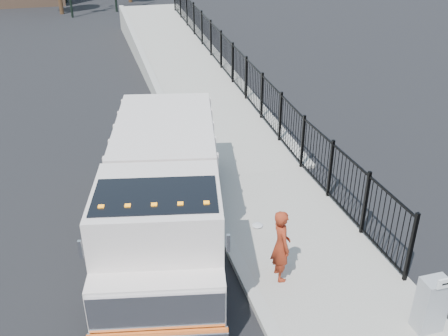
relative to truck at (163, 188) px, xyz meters
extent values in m
plane|color=black|center=(1.52, -1.21, -1.62)|extent=(120.00, 120.00, 0.00)
cube|color=#9E998E|center=(3.44, -3.21, -1.56)|extent=(3.55, 12.00, 0.12)
cube|color=#ADAAA3|center=(1.52, -3.21, -1.54)|extent=(0.30, 12.00, 0.16)
cube|color=#9E998E|center=(3.64, 14.79, -1.62)|extent=(3.95, 24.06, 3.19)
cube|color=black|center=(5.07, 10.79, -0.72)|extent=(0.10, 28.00, 1.80)
cube|color=black|center=(0.09, 0.41, -1.01)|extent=(2.63, 7.59, 0.24)
cube|color=white|center=(-0.44, -2.08, 0.10)|extent=(3.05, 2.92, 2.21)
cube|color=white|center=(-0.72, -3.43, -0.46)|extent=(2.70, 1.29, 1.11)
cube|color=silver|center=(-0.80, -3.83, -0.46)|extent=(2.51, 0.61, 0.94)
cube|color=#DB5617|center=(-0.82, -3.92, -0.84)|extent=(2.61, 0.60, 0.07)
cube|color=black|center=(-0.49, -2.35, 0.76)|extent=(2.68, 1.91, 0.94)
cube|color=white|center=(0.38, 1.82, 0.10)|extent=(3.55, 5.09, 1.88)
cube|color=silver|center=(-2.02, -2.88, 0.59)|extent=(0.08, 0.08, 0.39)
cube|color=silver|center=(0.69, -3.44, 0.59)|extent=(0.08, 0.08, 0.39)
cube|color=orange|center=(-1.55, -2.52, 1.23)|extent=(0.13, 0.11, 0.07)
cube|color=orange|center=(-1.06, -2.62, 1.23)|extent=(0.13, 0.11, 0.07)
cube|color=orange|center=(-0.57, -2.73, 1.23)|extent=(0.13, 0.11, 0.07)
cube|color=orange|center=(-0.09, -2.83, 1.23)|extent=(0.13, 0.11, 0.07)
cube|color=orange|center=(0.40, -2.93, 1.23)|extent=(0.13, 0.11, 0.07)
cylinder|color=black|center=(-1.73, -2.60, -1.07)|extent=(0.57, 1.16, 1.11)
cylinder|color=black|center=(0.54, -3.07, -1.07)|extent=(0.57, 1.16, 1.11)
cylinder|color=black|center=(-0.62, 2.71, -1.07)|extent=(0.57, 1.16, 1.11)
cylinder|color=black|center=(1.66, 2.23, -1.07)|extent=(0.57, 1.16, 1.11)
cylinder|color=black|center=(-0.37, 3.90, -1.07)|extent=(0.57, 1.16, 1.11)
cylinder|color=black|center=(1.91, 3.42, -1.07)|extent=(0.57, 1.16, 1.11)
imported|color=maroon|center=(2.29, -2.29, -0.59)|extent=(0.45, 0.67, 1.81)
cube|color=gray|center=(4.62, -4.64, -0.87)|extent=(0.55, 0.40, 1.25)
cube|color=white|center=(4.62, -4.86, -0.14)|extent=(0.35, 0.04, 0.22)
ellipsoid|color=silver|center=(2.48, -0.18, -1.46)|extent=(0.31, 0.31, 0.08)
camera|label=1|loc=(-1.50, -10.85, 6.24)|focal=40.00mm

